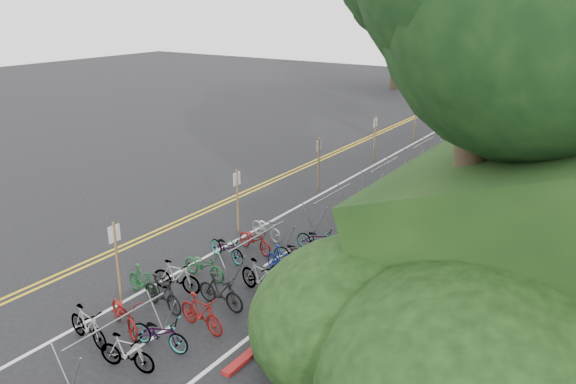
{
  "coord_description": "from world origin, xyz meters",
  "views": [
    {
      "loc": [
        13.05,
        -10.45,
        8.43
      ],
      "look_at": [
        1.65,
        6.84,
        1.3
      ],
      "focal_mm": 35.0,
      "sensor_mm": 36.0,
      "label": 1
    }
  ],
  "objects": [
    {
      "name": "ground",
      "position": [
        0.0,
        0.0,
        0.0
      ],
      "size": [
        120.0,
        120.0,
        0.0
      ],
      "primitive_type": "plane",
      "color": "black",
      "rests_on": "ground"
    },
    {
      "name": "road_markings",
      "position": [
        0.63,
        10.1,
        0.0
      ],
      "size": [
        7.47,
        80.0,
        0.01
      ],
      "color": "gold",
      "rests_on": "ground"
    },
    {
      "name": "red_curb",
      "position": [
        5.7,
        12.0,
        0.05
      ],
      "size": [
        0.25,
        28.0,
        0.1
      ],
      "primitive_type": "cube",
      "color": "maroon",
      "rests_on": "ground"
    },
    {
      "name": "bike_rack_front",
      "position": [
        3.04,
        -2.83,
        0.79
      ],
      "size": [
        1.09,
        3.11,
        1.07
      ],
      "color": "gray",
      "rests_on": "ground"
    },
    {
      "name": "bike_racks_rest",
      "position": [
        3.0,
        13.0,
        0.85
      ],
      "size": [
        1.14,
        23.0,
        1.17
      ],
      "color": "gray",
      "rests_on": "ground"
    },
    {
      "name": "signpost_near",
      "position": [
        0.94,
        -0.99,
        1.44
      ],
      "size": [
        0.08,
        0.4,
        2.52
      ],
      "color": "brown",
      "rests_on": "ground"
    },
    {
      "name": "signposts_rest",
      "position": [
        0.6,
        14.0,
        1.43
      ],
      "size": [
        0.08,
        18.4,
        2.5
      ],
      "color": "brown",
      "rests_on": "ground"
    },
    {
      "name": "bike_front",
      "position": [
        1.26,
        -0.38,
        0.48
      ],
      "size": [
        0.74,
        1.65,
        0.96
      ],
      "primitive_type": "imported",
      "rotation": [
        0.0,
        0.0,
        1.39
      ],
      "color": "#144C1E",
      "rests_on": "ground"
    },
    {
      "name": "bike_valet",
      "position": [
        2.89,
        1.02,
        0.48
      ],
      "size": [
        3.27,
        9.96,
        1.07
      ],
      "color": "slate",
      "rests_on": "ground"
    }
  ]
}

